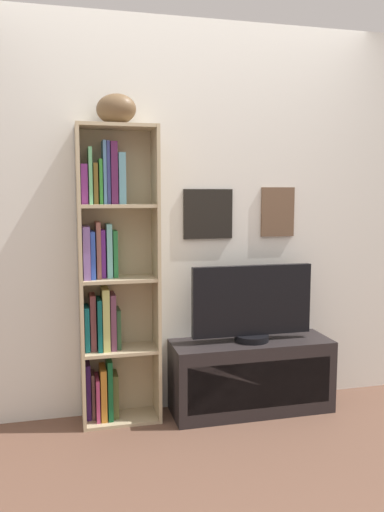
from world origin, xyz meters
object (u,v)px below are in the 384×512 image
Objects in this scene: bookshelf at (110,280)px; tv_stand at (251,376)px; football at (116,109)px; television at (252,304)px.

bookshelf is 1.11m from tv_stand.
football is (0.05, -0.03, 1.01)m from bookshelf.
tv_stand is (0.84, -0.06, -1.67)m from football.
tv_stand is 0.48m from television.
television is at bearing -5.52° from bookshelf.
bookshelf is 1.74× the size of tv_stand.
bookshelf is 1.02m from football.
television is (0.89, -0.09, -0.17)m from bookshelf.
tv_stand is at bearing -90.00° from television.
television is (0.00, 0.00, 0.48)m from tv_stand.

